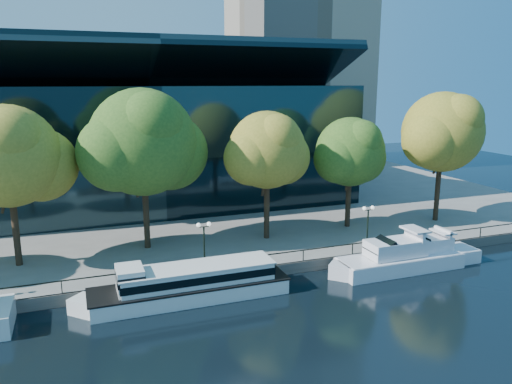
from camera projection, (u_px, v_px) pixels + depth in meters
name	position (u px, v px, depth m)	size (l,w,h in m)	color
ground	(264.00, 293.00, 39.75)	(160.00, 160.00, 0.00)	black
promenade	(174.00, 193.00, 72.94)	(90.00, 67.08, 1.00)	slate
railing	(250.00, 257.00, 42.30)	(88.20, 0.08, 0.99)	black
convention_building	(149.00, 144.00, 65.64)	(50.00, 24.57, 21.43)	black
tour_boat	(186.00, 283.00, 38.40)	(16.74, 3.73, 3.18)	silver
cruiser_near	(395.00, 258.00, 44.23)	(12.88, 3.32, 3.73)	silver
cruiser_far	(428.00, 254.00, 45.73)	(10.20, 2.83, 3.33)	silver
tree_1	(10.00, 158.00, 41.11)	(10.66, 8.74, 13.76)	black
tree_2	(145.00, 145.00, 45.53)	(12.29, 10.08, 15.01)	black
tree_3	(269.00, 152.00, 48.73)	(9.52, 7.80, 12.77)	black
tree_4	(352.00, 153.00, 52.94)	(9.18, 7.53, 11.87)	black
tree_5	(444.00, 134.00, 54.95)	(11.02, 9.04, 14.47)	black
lamp_1	(204.00, 234.00, 41.76)	(1.26, 0.36, 4.03)	black
lamp_2	(368.00, 217.00, 47.18)	(1.26, 0.36, 4.03)	black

